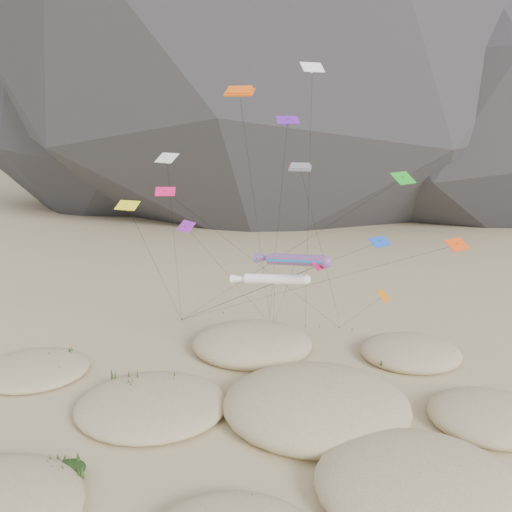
% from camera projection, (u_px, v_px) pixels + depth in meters
% --- Properties ---
extents(ground, '(500.00, 500.00, 0.00)m').
position_uv_depth(ground, '(269.00, 444.00, 39.29)').
color(ground, '#CCB789').
rests_on(ground, ground).
extents(dunes, '(53.13, 37.86, 4.27)m').
position_uv_depth(dunes, '(271.00, 413.00, 42.12)').
color(dunes, '#CCB789').
rests_on(dunes, ground).
extents(dune_grass, '(42.39, 29.31, 1.41)m').
position_uv_depth(dune_grass, '(250.00, 407.00, 42.83)').
color(dune_grass, black).
rests_on(dune_grass, ground).
extents(kite_stakes, '(21.31, 8.56, 0.30)m').
position_uv_depth(kite_stakes, '(276.00, 325.00, 61.85)').
color(kite_stakes, '#3F2D1E').
rests_on(kite_stakes, ground).
extents(rainbow_tube_kite, '(6.94, 17.56, 13.45)m').
position_uv_depth(rainbow_tube_kite, '(294.00, 260.00, 44.62)').
color(rainbow_tube_kite, red).
rests_on(rainbow_tube_kite, ground).
extents(white_tube_kite, '(7.51, 12.36, 11.20)m').
position_uv_depth(white_tube_kite, '(272.00, 279.00, 46.20)').
color(white_tube_kite, white).
rests_on(white_tube_kite, ground).
extents(orange_parafoil, '(4.65, 12.69, 27.79)m').
position_uv_depth(orange_parafoil, '(240.00, 95.00, 46.39)').
color(orange_parafoil, '#FC5B0D').
rests_on(orange_parafoil, ground).
extents(multi_parafoil, '(7.47, 12.28, 20.73)m').
position_uv_depth(multi_parafoil, '(301.00, 170.00, 48.30)').
color(multi_parafoil, red).
rests_on(multi_parafoil, ground).
extents(delta_kites, '(31.27, 19.14, 29.87)m').
position_uv_depth(delta_kites, '(296.00, 202.00, 45.98)').
color(delta_kites, orange).
rests_on(delta_kites, ground).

